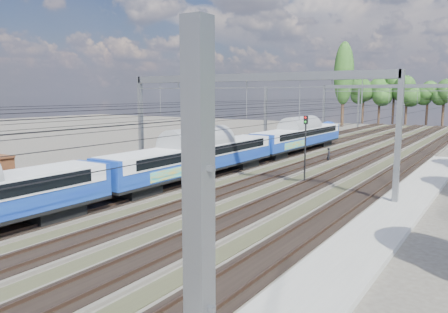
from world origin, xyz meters
The scene contains 8 objects.
track_bed centered at (0.00, 45.00, 0.10)m, with size 21.00×130.00×0.34m.
platform centered at (12.00, 20.00, 0.15)m, with size 3.00×70.00×0.30m, color gray.
catenary centered at (0.33, 52.69, 6.40)m, with size 25.65×130.00×9.00m.
tree_belt centered at (7.11, 92.65, 8.38)m, with size 40.07×99.97×12.22m.
poplar centered at (-14.50, 98.00, 11.89)m, with size 4.40×4.40×19.04m.
emu_train centered at (-4.50, 29.08, 2.63)m, with size 3.06×64.66×4.47m.
worker centered at (1.19, 45.91, 0.80)m, with size 0.58×0.38×1.59m, color black.
signal_near centered at (3.55, 33.55, 3.58)m, with size 0.39×0.36×5.65m.
Camera 1 is at (17.51, 0.01, 7.42)m, focal length 35.00 mm.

